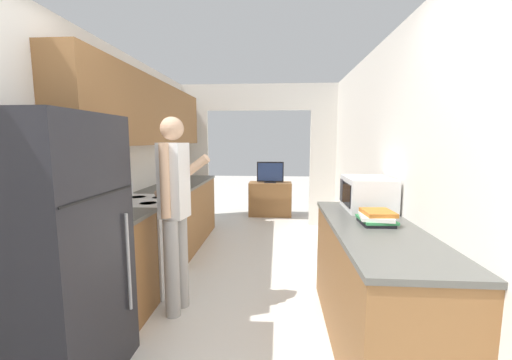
% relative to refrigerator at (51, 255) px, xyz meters
% --- Properties ---
extents(wall_left, '(0.38, 6.75, 2.50)m').
position_rel_refrigerator_xyz_m(wall_left, '(-0.29, 1.45, 0.67)').
color(wall_left, white).
rests_on(wall_left, ground_plane).
extents(wall_right, '(0.06, 6.75, 2.50)m').
position_rel_refrigerator_xyz_m(wall_right, '(2.41, 1.04, 0.40)').
color(wall_right, white).
rests_on(wall_right, ground_plane).
extents(wall_far_with_doorway, '(3.12, 0.06, 2.50)m').
position_rel_refrigerator_xyz_m(wall_far_with_doorway, '(1.02, 3.84, 0.61)').
color(wall_far_with_doorway, white).
rests_on(wall_far_with_doorway, ground_plane).
extents(counter_left, '(0.62, 3.22, 0.92)m').
position_rel_refrigerator_xyz_m(counter_left, '(-0.04, 2.18, -0.39)').
color(counter_left, brown).
rests_on(counter_left, ground_plane).
extents(counter_right, '(0.62, 1.77, 0.92)m').
position_rel_refrigerator_xyz_m(counter_right, '(2.08, 0.52, -0.39)').
color(counter_right, brown).
rests_on(counter_right, ground_plane).
extents(refrigerator, '(0.71, 0.76, 1.70)m').
position_rel_refrigerator_xyz_m(refrigerator, '(0.00, 0.00, 0.00)').
color(refrigerator, black).
rests_on(refrigerator, ground_plane).
extents(range_oven, '(0.66, 0.72, 1.06)m').
position_rel_refrigerator_xyz_m(range_oven, '(-0.03, 1.37, -0.38)').
color(range_oven, white).
rests_on(range_oven, ground_plane).
extents(person, '(0.56, 0.42, 1.73)m').
position_rel_refrigerator_xyz_m(person, '(0.47, 0.89, 0.09)').
color(person, '#9E9E9E').
rests_on(person, ground_plane).
extents(microwave, '(0.39, 0.51, 0.29)m').
position_rel_refrigerator_xyz_m(microwave, '(2.17, 1.08, 0.22)').
color(microwave, white).
rests_on(microwave, counter_right).
extents(book_stack, '(0.26, 0.30, 0.10)m').
position_rel_refrigerator_xyz_m(book_stack, '(2.10, 0.58, 0.12)').
color(book_stack, black).
rests_on(book_stack, counter_right).
extents(tv_cabinet, '(0.86, 0.42, 0.68)m').
position_rel_refrigerator_xyz_m(tv_cabinet, '(1.22, 4.55, -0.51)').
color(tv_cabinet, brown).
rests_on(tv_cabinet, ground_plane).
extents(television, '(0.53, 0.16, 0.42)m').
position_rel_refrigerator_xyz_m(television, '(1.22, 4.51, 0.04)').
color(television, black).
rests_on(television, tv_cabinet).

